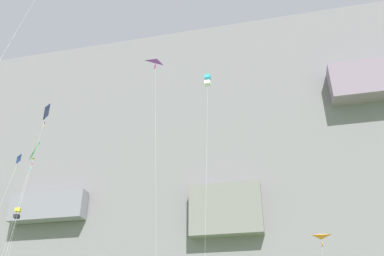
# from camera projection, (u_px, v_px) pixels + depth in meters

# --- Properties ---
(cliff_face) EXTENTS (180.00, 26.72, 58.26)m
(cliff_face) POSITION_uv_depth(u_px,v_px,m) (234.00, 188.00, 76.28)
(cliff_face) COLOR gray
(cliff_face) RESTS_ON ground
(kite_delta_low_right) EXTENTS (2.57, 6.22, 13.47)m
(kite_delta_low_right) POSITION_uv_depth(u_px,v_px,m) (322.00, 246.00, 48.29)
(kite_delta_low_right) COLOR orange
(kite_delta_low_right) RESTS_ON ground
(kite_box_mid_right) EXTENTS (0.65, 3.41, 28.42)m
(kite_box_mid_right) POSITION_uv_depth(u_px,v_px,m) (208.00, 82.00, 44.28)
(kite_box_mid_right) COLOR #38B2D1
(kite_box_mid_right) RESTS_ON ground
(kite_box_low_left) EXTENTS (3.32, 4.24, 16.66)m
(kite_box_low_left) POSITION_uv_depth(u_px,v_px,m) (17.00, 214.00, 47.03)
(kite_box_low_left) COLOR yellow
(kite_box_low_left) RESTS_ON ground
(kite_diamond_front_field) EXTENTS (2.11, 2.21, 20.68)m
(kite_diamond_front_field) POSITION_uv_depth(u_px,v_px,m) (34.00, 152.00, 40.10)
(kite_diamond_front_field) COLOR green
(kite_diamond_front_field) RESTS_ON ground
(kite_diamond_mid_center) EXTENTS (2.44, 6.17, 24.74)m
(kite_diamond_mid_center) POSITION_uv_depth(u_px,v_px,m) (46.00, 116.00, 41.65)
(kite_diamond_mid_center) COLOR navy
(kite_diamond_mid_center) RESTS_ON ground
(kite_delta_upper_right) EXTENTS (3.53, 4.50, 32.24)m
(kite_delta_upper_right) POSITION_uv_depth(u_px,v_px,m) (157.00, 67.00, 48.28)
(kite_delta_upper_right) COLOR purple
(kite_delta_upper_right) RESTS_ON ground
(kite_diamond_mid_left) EXTENTS (1.04, 6.15, 21.93)m
(kite_diamond_mid_left) POSITION_uv_depth(u_px,v_px,m) (14.00, 170.00, 45.20)
(kite_diamond_mid_left) COLOR blue
(kite_diamond_mid_left) RESTS_ON ground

